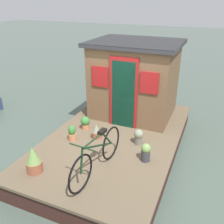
# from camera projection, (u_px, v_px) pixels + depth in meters

# --- Properties ---
(ground_plane) EXTENTS (60.00, 60.00, 0.00)m
(ground_plane) POSITION_uv_depth(u_px,v_px,m) (115.00, 151.00, 6.28)
(ground_plane) COLOR #47564C
(houseboat_deck) EXTENTS (4.93, 2.94, 0.48)m
(houseboat_deck) POSITION_uv_depth(u_px,v_px,m) (115.00, 143.00, 6.18)
(houseboat_deck) COLOR brown
(houseboat_deck) RESTS_ON ground_plane
(houseboat_cabin) EXTENTS (1.88, 2.30, 2.04)m
(houseboat_cabin) POSITION_uv_depth(u_px,v_px,m) (134.00, 79.00, 6.78)
(houseboat_cabin) COLOR brown
(houseboat_cabin) RESTS_ON houseboat_deck
(bicycle) EXTENTS (1.80, 0.50, 0.84)m
(bicycle) POSITION_uv_depth(u_px,v_px,m) (97.00, 155.00, 4.63)
(bicycle) COLOR black
(bicycle) RESTS_ON houseboat_deck
(potted_plant_mint) EXTENTS (0.31, 0.31, 0.55)m
(potted_plant_mint) POSITION_uv_depth(u_px,v_px,m) (34.00, 160.00, 4.70)
(potted_plant_mint) COLOR #935138
(potted_plant_mint) RESTS_ON houseboat_deck
(potted_plant_sage) EXTENTS (0.18, 0.18, 0.38)m
(potted_plant_sage) POSITION_uv_depth(u_px,v_px,m) (72.00, 133.00, 5.79)
(potted_plant_sage) COLOR #C6754C
(potted_plant_sage) RESTS_ON houseboat_deck
(potted_plant_thyme) EXTENTS (0.21, 0.21, 0.36)m
(potted_plant_thyme) POSITION_uv_depth(u_px,v_px,m) (139.00, 136.00, 5.63)
(potted_plant_thyme) COLOR slate
(potted_plant_thyme) RESTS_ON houseboat_deck
(potted_plant_rosemary) EXTENTS (0.22, 0.22, 0.36)m
(potted_plant_rosemary) POSITION_uv_depth(u_px,v_px,m) (96.00, 131.00, 5.89)
(potted_plant_rosemary) COLOR #935138
(potted_plant_rosemary) RESTS_ON houseboat_deck
(potted_plant_fern) EXTENTS (0.19, 0.19, 0.39)m
(potted_plant_fern) POSITION_uv_depth(u_px,v_px,m) (146.00, 152.00, 5.05)
(potted_plant_fern) COLOR #38383D
(potted_plant_fern) RESTS_ON houseboat_deck
(potted_plant_succulent) EXTENTS (0.23, 0.23, 0.34)m
(potted_plant_succulent) POSITION_uv_depth(u_px,v_px,m) (85.00, 122.00, 6.28)
(potted_plant_succulent) COLOR #C6754C
(potted_plant_succulent) RESTS_ON houseboat_deck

